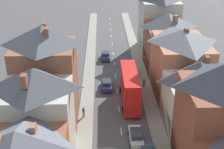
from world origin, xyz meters
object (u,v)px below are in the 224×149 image
at_px(car_mid_white, 105,56).
at_px(pedestrian_far_left, 144,82).
at_px(double_decker_bus_lead, 130,86).
at_px(car_near_silver, 107,84).
at_px(car_mid_black, 136,136).
at_px(car_near_blue, 132,71).
at_px(pedestrian_mid_right, 84,112).

height_order(car_mid_white, pedestrian_far_left, pedestrian_far_left).
relative_size(double_decker_bus_lead, car_near_silver, 2.57).
xyz_separation_m(car_near_silver, car_mid_black, (3.60, -15.15, 0.01)).
distance_m(car_near_blue, car_mid_black, 20.62).
distance_m(double_decker_bus_lead, car_mid_white, 18.72).
height_order(double_decker_bus_lead, car_near_silver, double_decker_bus_lead).
height_order(car_near_silver, car_mid_black, car_mid_black).
height_order(car_near_blue, car_mid_black, car_mid_black).
relative_size(car_near_blue, car_mid_white, 1.09).
bearing_deg(car_mid_white, car_mid_black, -82.84).
bearing_deg(pedestrian_far_left, car_mid_black, -101.06).
distance_m(car_near_blue, pedestrian_far_left, 5.36).
height_order(car_mid_white, pedestrian_mid_right, pedestrian_mid_right).
bearing_deg(car_near_blue, car_near_silver, -132.10).
height_order(car_mid_black, car_mid_white, car_mid_white).
bearing_deg(car_near_silver, pedestrian_mid_right, -111.51).
xyz_separation_m(double_decker_bus_lead, car_mid_black, (0.01, -10.41, -1.98)).
bearing_deg(double_decker_bus_lead, car_mid_white, 101.12).
distance_m(car_near_silver, car_mid_black, 15.57).
bearing_deg(double_decker_bus_lead, car_near_silver, 127.12).
bearing_deg(car_mid_black, car_near_blue, 86.38).
bearing_deg(car_near_blue, pedestrian_mid_right, -120.27).
relative_size(car_near_silver, car_mid_black, 0.94).
relative_size(car_mid_white, pedestrian_far_left, 2.57).
bearing_deg(car_mid_white, pedestrian_mid_right, -99.04).
xyz_separation_m(car_near_blue, car_near_silver, (-4.90, -5.42, -0.01)).
xyz_separation_m(double_decker_bus_lead, car_near_blue, (1.31, 10.17, -1.99)).
bearing_deg(pedestrian_far_left, car_near_silver, -176.95).
distance_m(double_decker_bus_lead, car_near_blue, 10.44).
height_order(car_near_blue, pedestrian_far_left, pedestrian_far_left).
xyz_separation_m(double_decker_bus_lead, pedestrian_mid_right, (-7.20, -4.41, -1.78)).
xyz_separation_m(car_near_blue, pedestrian_mid_right, (-8.51, -14.58, 0.20)).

